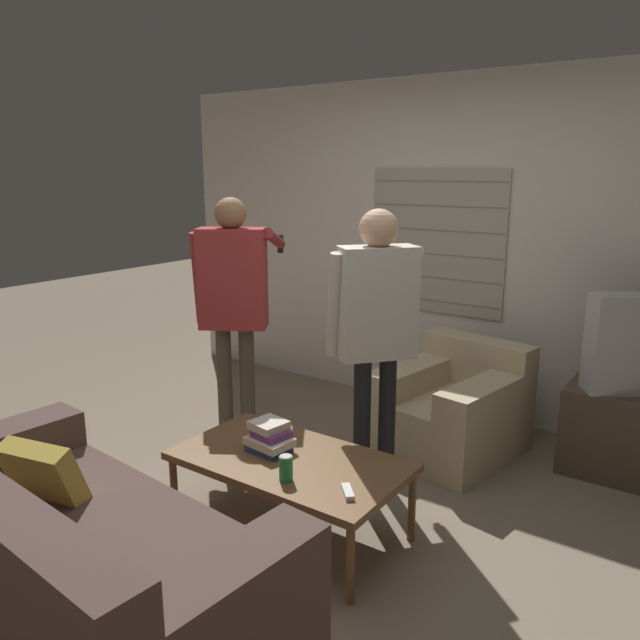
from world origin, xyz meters
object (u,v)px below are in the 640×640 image
Objects in this scene: armchair_beige at (452,408)px; couch_blue at (68,562)px; person_left_standing at (234,294)px; coffee_table at (290,464)px; book_stack at (269,437)px; soda_can at (286,468)px; person_right_standing at (376,318)px; spare_remote at (348,492)px.

couch_blue is at bearing 85.81° from armchair_beige.
coffee_table is at bearing -64.46° from person_left_standing.
armchair_beige is 1.49m from book_stack.
coffee_table is at bearing 77.61° from couch_blue.
soda_can is (0.27, -0.21, -0.01)m from book_stack.
couch_blue is 1.69× the size of coffee_table.
spare_remote is at bearing -117.51° from person_right_standing.
person_left_standing is at bearing 142.54° from book_stack.
armchair_beige reaches higher than soda_can.
armchair_beige reaches higher than book_stack.
book_stack reaches higher than soda_can.
couch_blue is 1.22m from spare_remote.
armchair_beige reaches higher than spare_remote.
armchair_beige is at bearing 3.22° from person_left_standing.
coffee_table is (0.33, 1.07, 0.09)m from couch_blue.
couch_blue is at bearing -154.67° from person_right_standing.
book_stack is 2.04× the size of spare_remote.
coffee_table is 1.30m from person_left_standing.
person_left_standing reaches higher than coffee_table.
couch_blue is at bearing -100.00° from book_stack.
spare_remote is (0.58, -0.15, -0.06)m from book_stack.
person_right_standing is at bearing 79.69° from couch_blue.
person_left_standing reaches higher than couch_blue.
couch_blue is at bearing -107.25° from coffee_table.
couch_blue is 2.57m from armchair_beige.
person_left_standing is 1.14m from book_stack.
armchair_beige is 1.66m from person_left_standing.
armchair_beige reaches higher than coffee_table.
book_stack is (-0.27, -0.62, -0.56)m from person_right_standing.
couch_blue is 8.09× the size of book_stack.
spare_remote is at bearing -59.84° from person_left_standing.
book_stack is (0.19, 1.08, 0.20)m from couch_blue.
person_left_standing reaches higher than person_right_standing.
armchair_beige is at bearing 84.48° from soda_can.
person_right_standing reaches higher than book_stack.
spare_remote is (0.77, 0.93, 0.14)m from couch_blue.
book_stack is at bearing 122.17° from spare_remote.
soda_can is at bearing -68.56° from person_left_standing.
person_left_standing is at bearing 108.01° from spare_remote.
spare_remote is at bearing 54.97° from couch_blue.
book_stack is 1.97× the size of soda_can.
spare_remote is at bearing 10.27° from soda_can.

